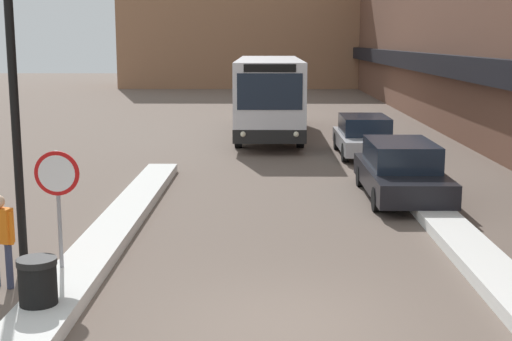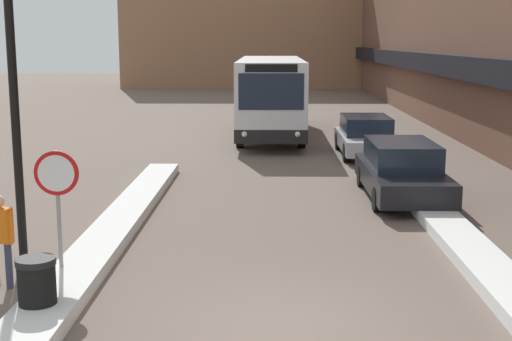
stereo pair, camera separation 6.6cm
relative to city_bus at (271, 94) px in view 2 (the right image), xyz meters
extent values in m
plane|color=#66564C|center=(0.21, -21.08, -1.80)|extent=(160.00, 160.00, 0.00)
cube|color=brown|center=(10.21, 2.92, 3.66)|extent=(5.00, 60.00, 10.91)
cube|color=black|center=(7.46, 2.92, 1.25)|extent=(0.50, 60.00, 0.90)
cube|color=#996B4C|center=(0.21, 33.99, 4.42)|extent=(26.00, 8.00, 12.45)
cube|color=silver|center=(-3.39, -16.64, -1.68)|extent=(0.90, 15.90, 0.25)
cube|color=silver|center=(3.81, -16.12, -1.68)|extent=(0.90, 13.07, 0.25)
cube|color=silver|center=(0.00, 0.01, 0.09)|extent=(2.62, 11.43, 2.86)
cube|color=black|center=(0.00, 0.01, -1.09)|extent=(2.64, 11.45, 0.50)
cube|color=#192333|center=(0.00, 0.01, 0.49)|extent=(2.65, 10.52, 0.79)
cube|color=#192333|center=(0.00, -5.72, 0.52)|extent=(2.31, 0.03, 1.29)
cube|color=black|center=(0.00, -5.72, 1.33)|extent=(1.84, 0.03, 0.28)
sphere|color=#F2EAC6|center=(-0.94, -5.73, -0.99)|extent=(0.20, 0.20, 0.20)
sphere|color=#F2EAC6|center=(0.94, -5.73, -0.99)|extent=(0.20, 0.20, 0.20)
cylinder|color=black|center=(-1.19, -3.54, -1.26)|extent=(0.28, 1.08, 1.08)
cylinder|color=black|center=(1.19, -3.54, -1.26)|extent=(0.28, 1.08, 1.08)
cylinder|color=black|center=(-1.19, 3.55, -1.26)|extent=(0.28, 1.08, 1.08)
cylinder|color=black|center=(1.19, 3.55, -1.26)|extent=(0.28, 1.08, 1.08)
cube|color=black|center=(3.41, -12.45, -1.27)|extent=(1.87, 4.90, 0.58)
cube|color=#192333|center=(3.41, -12.32, -0.64)|extent=(1.64, 2.69, 0.67)
cylinder|color=black|center=(4.27, -13.97, -1.50)|extent=(0.20, 0.60, 0.60)
cylinder|color=black|center=(2.56, -13.97, -1.50)|extent=(0.20, 0.60, 0.60)
cylinder|color=black|center=(4.27, -10.93, -1.50)|extent=(0.20, 0.60, 0.60)
cylinder|color=black|center=(2.56, -10.93, -1.50)|extent=(0.20, 0.60, 0.60)
cube|color=#B7B7BC|center=(3.41, -5.39, -1.28)|extent=(1.86, 4.58, 0.52)
cube|color=#192333|center=(3.41, -5.28, -0.70)|extent=(1.63, 2.52, 0.64)
cylinder|color=black|center=(4.26, -6.81, -1.47)|extent=(0.20, 0.65, 0.65)
cylinder|color=black|center=(2.57, -6.81, -1.47)|extent=(0.20, 0.65, 0.65)
cylinder|color=black|center=(4.26, -3.97, -1.47)|extent=(0.20, 0.65, 0.65)
cylinder|color=black|center=(2.57, -3.97, -1.47)|extent=(0.20, 0.65, 0.65)
cylinder|color=gray|center=(-3.65, -19.12, -0.66)|extent=(0.07, 0.07, 2.28)
cylinder|color=red|center=(-3.65, -19.14, 0.10)|extent=(0.76, 0.03, 0.76)
cylinder|color=white|center=(-3.65, -19.16, 0.10)|extent=(0.62, 0.02, 0.62)
cylinder|color=black|center=(-4.67, -18.08, 1.82)|extent=(0.16, 0.16, 7.25)
cylinder|color=#333851|center=(-4.42, -19.50, -1.41)|extent=(0.12, 0.12, 0.78)
cylinder|color=orange|center=(-4.35, -19.53, -0.75)|extent=(0.09, 0.09, 0.56)
cylinder|color=black|center=(-3.50, -20.86, -1.38)|extent=(0.56, 0.56, 0.85)
cylinder|color=black|center=(-3.50, -20.86, -0.90)|extent=(0.59, 0.59, 0.10)
camera|label=1|loc=(-0.14, -30.84, 2.30)|focal=50.00mm
camera|label=2|loc=(-0.08, -30.84, 2.30)|focal=50.00mm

